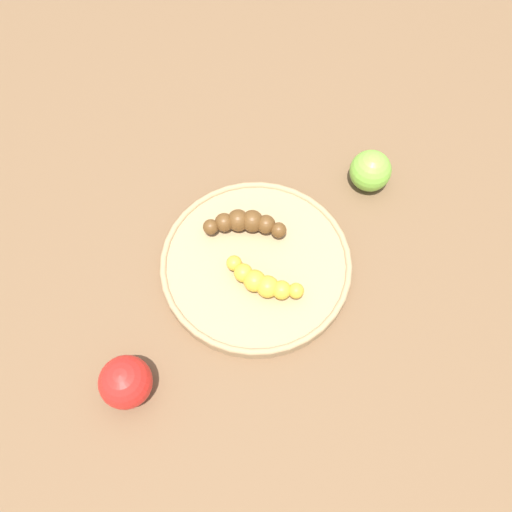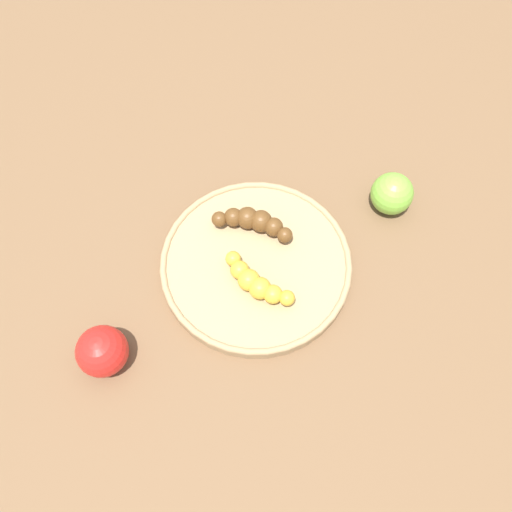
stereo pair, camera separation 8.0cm
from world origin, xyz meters
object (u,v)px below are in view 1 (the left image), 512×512
apple_red (126,382)px  banana_spotted (262,282)px  fruit_bowl (256,264)px  banana_overripe (245,223)px  apple_green (370,171)px

apple_red → banana_spotted: bearing=-115.3°
fruit_bowl → banana_overripe: bearing=-47.9°
apple_red → apple_green: apple_red is taller
fruit_bowl → banana_overripe: (0.04, -0.04, 0.02)m
fruit_bowl → banana_overripe: size_ratio=2.43×
banana_spotted → apple_red: apple_red is taller
fruit_bowl → banana_spotted: bearing=128.0°
fruit_bowl → banana_spotted: 0.05m
fruit_bowl → banana_spotted: banana_spotted is taller
banana_overripe → apple_red: apple_red is taller
apple_red → banana_overripe: bearing=-96.7°
apple_green → fruit_bowl: bearing=66.2°
banana_spotted → apple_red: size_ratio=1.72×
banana_spotted → apple_green: 0.27m
fruit_bowl → banana_spotted: size_ratio=2.36×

